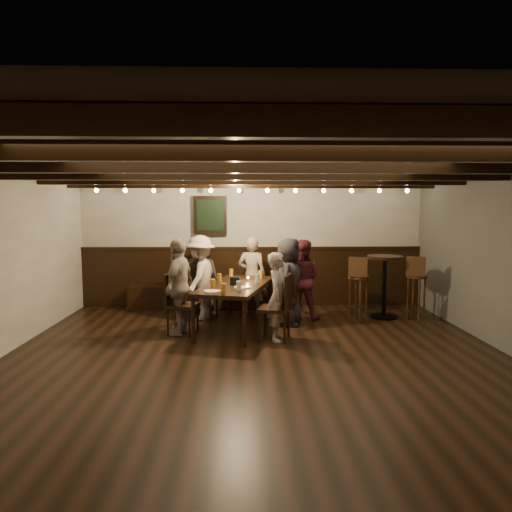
{
  "coord_description": "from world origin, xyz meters",
  "views": [
    {
      "loc": [
        -0.18,
        -5.25,
        1.88
      ],
      "look_at": [
        0.0,
        1.3,
        1.19
      ],
      "focal_mm": 32.0,
      "sensor_mm": 36.0,
      "label": 1
    }
  ],
  "objects_px": {
    "person_right_far": "(278,297)",
    "bar_stool_left": "(358,297)",
    "chair_right_near": "(286,308)",
    "person_left_near": "(200,278)",
    "person_bench_centre": "(252,275)",
    "person_left_far": "(179,286)",
    "dining_table": "(236,288)",
    "person_bench_right": "(301,279)",
    "chair_left_far": "(182,315)",
    "person_right_near": "(288,282)",
    "chair_left_near": "(202,302)",
    "high_top_table": "(384,277)",
    "bar_stool_right": "(416,296)",
    "person_bench_left": "(201,276)",
    "chair_right_far": "(276,320)"
  },
  "relations": [
    {
      "from": "person_right_far",
      "to": "bar_stool_left",
      "type": "relative_size",
      "value": 1.16
    },
    {
      "from": "chair_right_near",
      "to": "person_left_near",
      "type": "distance_m",
      "value": 1.54
    },
    {
      "from": "person_bench_centre",
      "to": "person_left_far",
      "type": "xyz_separation_m",
      "value": [
        -1.11,
        -1.26,
        0.03
      ]
    },
    {
      "from": "person_left_near",
      "to": "bar_stool_left",
      "type": "relative_size",
      "value": 1.31
    },
    {
      "from": "dining_table",
      "to": "person_right_far",
      "type": "distance_m",
      "value": 0.87
    },
    {
      "from": "person_bench_centre",
      "to": "person_bench_right",
      "type": "height_order",
      "value": "person_bench_centre"
    },
    {
      "from": "chair_left_far",
      "to": "person_left_far",
      "type": "xyz_separation_m",
      "value": [
        -0.03,
        0.01,
        0.44
      ]
    },
    {
      "from": "person_bench_centre",
      "to": "person_right_near",
      "type": "bearing_deg",
      "value": 141.34
    },
    {
      "from": "chair_left_near",
      "to": "person_right_far",
      "type": "bearing_deg",
      "value": 58.53
    },
    {
      "from": "chair_right_near",
      "to": "high_top_table",
      "type": "xyz_separation_m",
      "value": [
        1.72,
        0.41,
        0.44
      ]
    },
    {
      "from": "dining_table",
      "to": "chair_right_near",
      "type": "xyz_separation_m",
      "value": [
        0.81,
        0.25,
        -0.38
      ]
    },
    {
      "from": "person_right_far",
      "to": "chair_right_near",
      "type": "bearing_deg",
      "value": 2.01
    },
    {
      "from": "chair_left_near",
      "to": "chair_left_far",
      "type": "height_order",
      "value": "chair_left_near"
    },
    {
      "from": "bar_stool_right",
      "to": "person_right_near",
      "type": "bearing_deg",
      "value": -143.64
    },
    {
      "from": "person_bench_centre",
      "to": "person_right_far",
      "type": "distance_m",
      "value": 1.68
    },
    {
      "from": "high_top_table",
      "to": "chair_left_far",
      "type": "bearing_deg",
      "value": -164.79
    },
    {
      "from": "person_left_near",
      "to": "person_right_far",
      "type": "distance_m",
      "value": 1.75
    },
    {
      "from": "bar_stool_right",
      "to": "person_left_far",
      "type": "bearing_deg",
      "value": -139.47
    },
    {
      "from": "dining_table",
      "to": "bar_stool_right",
      "type": "bearing_deg",
      "value": 24.23
    },
    {
      "from": "chair_left_far",
      "to": "person_left_far",
      "type": "bearing_deg",
      "value": -90.0
    },
    {
      "from": "chair_left_far",
      "to": "high_top_table",
      "type": "height_order",
      "value": "high_top_table"
    },
    {
      "from": "person_bench_left",
      "to": "bar_stool_left",
      "type": "distance_m",
      "value": 2.76
    },
    {
      "from": "person_bench_right",
      "to": "person_bench_centre",
      "type": "bearing_deg",
      "value": -9.46
    },
    {
      "from": "person_right_near",
      "to": "person_left_far",
      "type": "bearing_deg",
      "value": 120.96
    },
    {
      "from": "chair_left_near",
      "to": "bar_stool_left",
      "type": "height_order",
      "value": "bar_stool_left"
    },
    {
      "from": "person_bench_right",
      "to": "bar_stool_right",
      "type": "bearing_deg",
      "value": -169.29
    },
    {
      "from": "dining_table",
      "to": "chair_left_far",
      "type": "bearing_deg",
      "value": -147.97
    },
    {
      "from": "chair_right_far",
      "to": "bar_stool_right",
      "type": "bearing_deg",
      "value": -50.56
    },
    {
      "from": "person_right_near",
      "to": "high_top_table",
      "type": "distance_m",
      "value": 1.74
    },
    {
      "from": "dining_table",
      "to": "bar_stool_left",
      "type": "bearing_deg",
      "value": 27.36
    },
    {
      "from": "chair_right_far",
      "to": "bar_stool_right",
      "type": "height_order",
      "value": "bar_stool_right"
    },
    {
      "from": "person_bench_centre",
      "to": "bar_stool_right",
      "type": "xyz_separation_m",
      "value": [
        2.76,
        -0.51,
        -0.29
      ]
    },
    {
      "from": "chair_left_far",
      "to": "person_left_far",
      "type": "relative_size",
      "value": 0.64
    },
    {
      "from": "dining_table",
      "to": "person_left_near",
      "type": "relative_size",
      "value": 1.43
    },
    {
      "from": "high_top_table",
      "to": "bar_stool_left",
      "type": "xyz_separation_m",
      "value": [
        -0.5,
        -0.21,
        -0.3
      ]
    },
    {
      "from": "person_left_near",
      "to": "high_top_table",
      "type": "distance_m",
      "value": 3.14
    },
    {
      "from": "bar_stool_left",
      "to": "bar_stool_right",
      "type": "xyz_separation_m",
      "value": [
        1.0,
        0.05,
        0.0
      ]
    },
    {
      "from": "dining_table",
      "to": "person_bench_right",
      "type": "bearing_deg",
      "value": 45.0
    },
    {
      "from": "person_left_near",
      "to": "person_right_near",
      "type": "bearing_deg",
      "value": 90.0
    },
    {
      "from": "chair_right_near",
      "to": "person_right_near",
      "type": "bearing_deg",
      "value": -90.0
    },
    {
      "from": "chair_left_near",
      "to": "chair_right_far",
      "type": "xyz_separation_m",
      "value": [
        1.16,
        -1.24,
        -0.01
      ]
    },
    {
      "from": "chair_left_far",
      "to": "chair_right_far",
      "type": "xyz_separation_m",
      "value": [
        1.39,
        -0.37,
        0.01
      ]
    },
    {
      "from": "person_right_far",
      "to": "bar_stool_right",
      "type": "relative_size",
      "value": 1.16
    },
    {
      "from": "person_left_near",
      "to": "person_left_far",
      "type": "height_order",
      "value": "person_left_far"
    },
    {
      "from": "person_left_far",
      "to": "bar_stool_right",
      "type": "relative_size",
      "value": 1.32
    },
    {
      "from": "chair_right_far",
      "to": "dining_table",
      "type": "bearing_deg",
      "value": 57.99
    },
    {
      "from": "dining_table",
      "to": "person_left_far",
      "type": "distance_m",
      "value": 0.88
    },
    {
      "from": "chair_left_near",
      "to": "person_left_far",
      "type": "bearing_deg",
      "value": -1.88
    },
    {
      "from": "chair_right_far",
      "to": "high_top_table",
      "type": "distance_m",
      "value": 2.37
    },
    {
      "from": "chair_left_near",
      "to": "person_left_far",
      "type": "relative_size",
      "value": 0.68
    }
  ]
}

